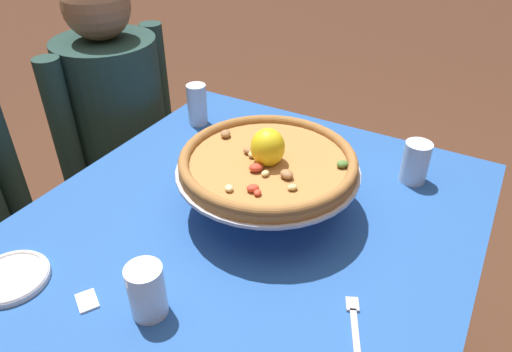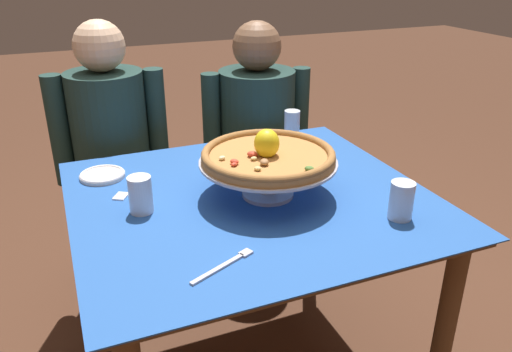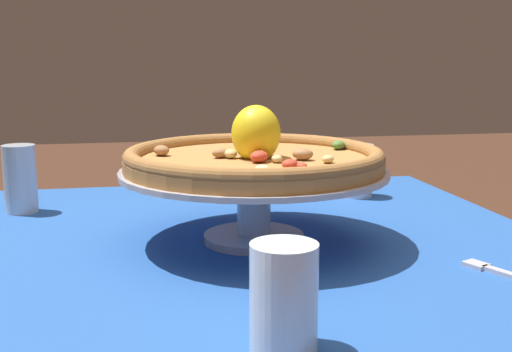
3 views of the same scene
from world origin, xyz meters
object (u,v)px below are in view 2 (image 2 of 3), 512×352
Objects in this scene: pizza_stand at (268,169)px; side_plate at (102,175)px; sugar_packet at (121,196)px; pizza at (268,155)px; water_glass_side_left at (141,197)px; dinner_fork at (226,264)px; diner_right at (257,152)px; water_glass_back_right at (292,129)px; water_glass_front_right at (401,203)px; diner_left at (115,175)px.

side_plate is (-0.46, 0.33, -0.08)m from pizza_stand.
side_plate reaches higher than sugar_packet.
water_glass_side_left is at bearing 173.72° from pizza.
side_plate is 0.18m from sugar_packet.
dinner_fork is 0.16× the size of diner_right.
diner_right is at bearing 70.02° from pizza_stand.
water_glass_side_left is 0.74× the size of side_plate.
water_glass_side_left is 0.38m from dinner_fork.
water_glass_back_right reaches higher than sugar_packet.
pizza_stand is 3.80× the size of water_glass_front_right.
diner_left reaches higher than pizza_stand.
side_plate is at bearing 144.00° from pizza_stand.
dinner_fork is 1.08m from diner_left.
water_glass_side_left is at bearing 154.81° from water_glass_front_right.
water_glass_side_left is 0.74m from water_glass_back_right.
sugar_packet is 0.04× the size of diner_right.
diner_left is at bearing 85.50° from sugar_packet.
sugar_packet is at bearing 159.16° from pizza.
pizza_stand is 0.40m from water_glass_front_right.
water_glass_back_right is at bearing 4.83° from side_plate.
pizza_stand is 0.05m from pizza.
pizza_stand is 2.82× the size of side_plate.
pizza is 0.47m from sugar_packet.
side_plate reaches higher than dinner_fork.
dinner_fork is at bearing -176.09° from water_glass_front_right.
pizza_stand is at bearing 51.60° from dinner_fork.
dinner_fork is at bearing -69.29° from sugar_packet.
water_glass_side_left reaches higher than dinner_fork.
water_glass_back_right is (0.65, 0.35, 0.01)m from water_glass_side_left.
dinner_fork is at bearing -116.01° from diner_right.
pizza_stand is 0.46m from sugar_packet.
water_glass_front_right is at bearing -25.19° from water_glass_side_left.
pizza_stand is 3.81× the size of water_glass_side_left.
water_glass_back_right is 0.73m from side_plate.
water_glass_front_right is at bearing -31.36° from sugar_packet.
dinner_fork is 1.20m from diner_right.
water_glass_side_left is (-0.38, 0.04, -0.09)m from pizza.
sugar_packet is at bearing -161.45° from water_glass_back_right.
diner_right is (0.52, 1.07, -0.18)m from dinner_fork.
pizza reaches higher than sugar_packet.
side_plate is 0.67m from dinner_fork.
water_glass_front_right is at bearing -89.28° from diner_right.
water_glass_back_right is 1.16× the size of water_glass_front_right.
water_glass_side_left is 0.13m from sugar_packet.
diner_left is (-0.13, 1.05, -0.18)m from dinner_fork.
diner_right is at bearing 0.96° from diner_left.
pizza_stand is at bearing -109.98° from diner_right.
water_glass_front_right is (0.29, -0.27, -0.04)m from pizza_stand.
water_glass_back_right is at bearing 28.33° from water_glass_side_left.
side_plate is 0.81× the size of dinner_fork.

